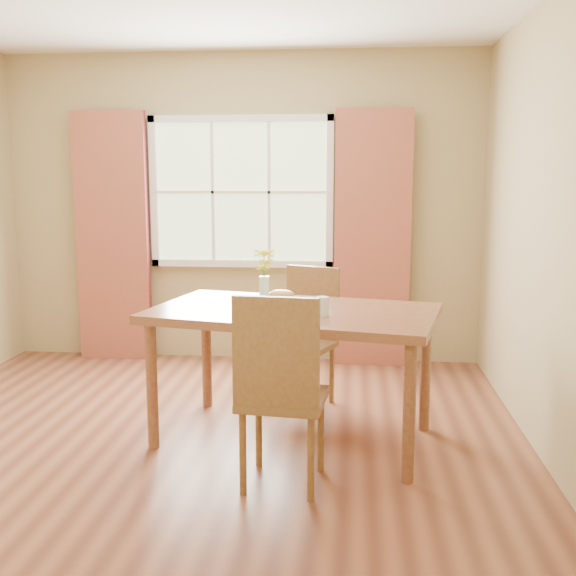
{
  "coord_description": "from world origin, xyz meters",
  "views": [
    {
      "loc": [
        0.98,
        -4.03,
        1.65
      ],
      "look_at": [
        0.6,
        -0.04,
        0.97
      ],
      "focal_mm": 42.0,
      "sensor_mm": 36.0,
      "label": 1
    }
  ],
  "objects_px": {
    "dining_table": "(293,323)",
    "chair_far": "(306,330)",
    "croissant_sandwich": "(281,300)",
    "flower_vase": "(264,270)",
    "water_glass": "(323,307)",
    "chair_near": "(280,385)"
  },
  "relations": [
    {
      "from": "chair_near",
      "to": "chair_far",
      "type": "relative_size",
      "value": 1.06
    },
    {
      "from": "water_glass",
      "to": "flower_vase",
      "type": "bearing_deg",
      "value": 134.87
    },
    {
      "from": "dining_table",
      "to": "chair_far",
      "type": "xyz_separation_m",
      "value": [
        0.03,
        0.7,
        -0.2
      ]
    },
    {
      "from": "chair_far",
      "to": "water_glass",
      "type": "height_order",
      "value": "chair_far"
    },
    {
      "from": "chair_near",
      "to": "flower_vase",
      "type": "relative_size",
      "value": 3.06
    },
    {
      "from": "dining_table",
      "to": "water_glass",
      "type": "xyz_separation_m",
      "value": [
        0.19,
        -0.18,
        0.14
      ]
    },
    {
      "from": "water_glass",
      "to": "flower_vase",
      "type": "distance_m",
      "value": 0.58
    },
    {
      "from": "water_glass",
      "to": "croissant_sandwich",
      "type": "bearing_deg",
      "value": 165.43
    },
    {
      "from": "dining_table",
      "to": "chair_near",
      "type": "distance_m",
      "value": 0.73
    },
    {
      "from": "croissant_sandwich",
      "to": "water_glass",
      "type": "height_order",
      "value": "croissant_sandwich"
    },
    {
      "from": "chair_near",
      "to": "flower_vase",
      "type": "xyz_separation_m",
      "value": [
        -0.2,
        0.93,
        0.46
      ]
    },
    {
      "from": "chair_near",
      "to": "dining_table",
      "type": "bearing_deg",
      "value": 94.77
    },
    {
      "from": "dining_table",
      "to": "chair_far",
      "type": "distance_m",
      "value": 0.73
    },
    {
      "from": "chair_near",
      "to": "croissant_sandwich",
      "type": "distance_m",
      "value": 0.69
    },
    {
      "from": "croissant_sandwich",
      "to": "flower_vase",
      "type": "height_order",
      "value": "flower_vase"
    },
    {
      "from": "croissant_sandwich",
      "to": "chair_near",
      "type": "bearing_deg",
      "value": -85.38
    },
    {
      "from": "chair_far",
      "to": "croissant_sandwich",
      "type": "bearing_deg",
      "value": -74.39
    },
    {
      "from": "chair_near",
      "to": "chair_far",
      "type": "height_order",
      "value": "chair_near"
    },
    {
      "from": "dining_table",
      "to": "chair_far",
      "type": "relative_size",
      "value": 1.89
    },
    {
      "from": "dining_table",
      "to": "flower_vase",
      "type": "distance_m",
      "value": 0.42
    },
    {
      "from": "chair_far",
      "to": "water_glass",
      "type": "relative_size",
      "value": 8.9
    },
    {
      "from": "chair_near",
      "to": "water_glass",
      "type": "distance_m",
      "value": 0.65
    }
  ]
}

